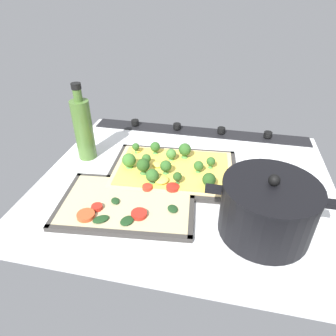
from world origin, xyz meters
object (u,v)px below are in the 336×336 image
oil_bottle (83,128)px  broccoli_pizza (170,167)px  baking_tray_back (127,204)px  veggie_pizza_back (127,203)px  baking_tray_front (173,172)px  cooking_pot (267,208)px

oil_bottle → broccoli_pizza: bearing=172.1°
baking_tray_back → oil_bottle: 29.76cm
oil_bottle → veggie_pizza_back: bearing=134.3°
oil_bottle → baking_tray_back: bearing=134.7°
baking_tray_back → broccoli_pizza: bearing=-115.3°
broccoli_pizza → veggie_pizza_back: bearing=65.4°
broccoli_pizza → oil_bottle: size_ratio=1.51×
baking_tray_front → baking_tray_back: 18.73cm
veggie_pizza_back → baking_tray_back: bearing=-77.1°
veggie_pizza_back → oil_bottle: oil_bottle is taller
cooking_pot → oil_bottle: size_ratio=1.15×
veggie_pizza_back → oil_bottle: 29.82cm
broccoli_pizza → cooking_pot: bearing=144.3°
baking_tray_front → broccoli_pizza: size_ratio=1.07×
baking_tray_back → veggie_pizza_back: veggie_pizza_back is taller
baking_tray_front → broccoli_pizza: (0.80, 0.49, 1.73)cm
veggie_pizza_back → cooking_pot: size_ratio=1.21×
baking_tray_back → cooking_pot: bearing=176.9°
broccoli_pizza → veggie_pizza_back: (7.58, 16.55, -1.03)cm
oil_bottle → cooking_pot: bearing=157.4°
oil_bottle → baking_tray_front: bearing=173.3°
baking_tray_back → cooking_pot: 33.27cm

